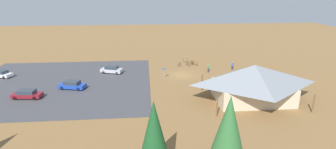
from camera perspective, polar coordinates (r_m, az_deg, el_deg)
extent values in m
plane|color=olive|center=(53.27, 2.89, -0.09)|extent=(160.00, 160.00, 0.00)
cube|color=#424247|center=(52.48, -22.50, -1.76)|extent=(33.23, 29.81, 0.05)
cube|color=beige|center=(42.80, 17.78, -3.64)|extent=(11.16, 7.16, 2.78)
pyramid|color=gray|center=(41.87, 18.15, 0.02)|extent=(14.18, 10.18, 2.96)
cylinder|color=brown|center=(49.82, 22.99, -1.18)|extent=(0.20, 0.20, 2.78)
cylinder|color=brown|center=(45.10, 7.37, -1.77)|extent=(0.20, 0.20, 2.78)
cylinder|color=brown|center=(42.08, 29.00, -5.50)|extent=(0.20, 0.20, 2.78)
cylinder|color=brown|center=(36.38, 10.58, -6.95)|extent=(0.20, 0.20, 2.78)
cylinder|color=brown|center=(60.58, 5.21, 2.55)|extent=(0.60, 0.60, 0.90)
cylinder|color=#99999E|center=(50.91, -0.85, 0.36)|extent=(0.08, 0.08, 2.20)
cube|color=#1959B2|center=(50.67, -0.85, 1.22)|extent=(0.56, 0.04, 0.40)
cone|color=#194C23|center=(24.17, -3.08, -11.11)|extent=(2.41, 2.41, 5.01)
cone|color=#2D6633|center=(24.76, 13.07, -10.49)|extent=(3.00, 3.00, 5.59)
torus|color=black|center=(59.14, 4.58, 2.08)|extent=(0.28, 0.68, 0.71)
torus|color=black|center=(59.99, 4.10, 2.33)|extent=(0.28, 0.68, 0.71)
cylinder|color=black|center=(59.53, 4.34, 2.32)|extent=(0.36, 0.90, 0.04)
cylinder|color=black|center=(59.35, 4.43, 2.37)|extent=(0.04, 0.04, 0.46)
cube|color=black|center=(59.29, 4.44, 2.59)|extent=(0.14, 0.22, 0.05)
cylinder|color=black|center=(59.85, 4.15, 2.51)|extent=(0.04, 0.04, 0.44)
cylinder|color=black|center=(59.79, 4.16, 2.71)|extent=(0.46, 0.19, 0.03)
torus|color=black|center=(51.98, 12.36, -0.59)|extent=(0.51, 0.47, 0.65)
torus|color=black|center=(51.58, 13.39, -0.81)|extent=(0.51, 0.47, 0.65)
cylinder|color=silver|center=(51.74, 12.88, -0.59)|extent=(0.72, 0.67, 0.04)
cylinder|color=silver|center=(51.79, 12.70, -0.47)|extent=(0.04, 0.04, 0.38)
cube|color=black|center=(51.73, 12.71, -0.27)|extent=(0.20, 0.19, 0.05)
cylinder|color=silver|center=(51.56, 13.30, -0.59)|extent=(0.04, 0.04, 0.39)
cylinder|color=black|center=(51.50, 13.31, -0.38)|extent=(0.35, 0.38, 0.03)
torus|color=black|center=(59.42, 2.69, 2.22)|extent=(0.44, 0.64, 0.75)
torus|color=black|center=(58.56, 2.27, 1.98)|extent=(0.44, 0.64, 0.75)
cylinder|color=red|center=(58.96, 2.49, 2.22)|extent=(0.53, 0.78, 0.04)
cylinder|color=red|center=(59.08, 2.56, 2.35)|extent=(0.04, 0.04, 0.44)
cube|color=black|center=(59.02, 2.57, 2.55)|extent=(0.18, 0.21, 0.05)
cylinder|color=red|center=(58.58, 2.32, 2.23)|extent=(0.04, 0.04, 0.47)
cylinder|color=black|center=(58.52, 2.32, 2.45)|extent=(0.42, 0.29, 0.03)
torus|color=black|center=(51.65, 18.89, -1.29)|extent=(0.54, 0.43, 0.65)
torus|color=black|center=(51.88, 17.76, -1.09)|extent=(0.54, 0.43, 0.65)
cylinder|color=orange|center=(51.73, 18.34, -1.08)|extent=(0.79, 0.62, 0.04)
cylinder|color=orange|center=(51.66, 18.55, -1.01)|extent=(0.04, 0.04, 0.42)
cube|color=black|center=(51.59, 18.57, -0.78)|extent=(0.21, 0.19, 0.05)
cylinder|color=orange|center=(51.79, 17.90, -0.88)|extent=(0.04, 0.04, 0.45)
cylinder|color=black|center=(51.72, 17.92, -0.64)|extent=(0.32, 0.40, 0.03)
torus|color=black|center=(60.65, 5.73, 2.44)|extent=(0.29, 0.64, 0.67)
torus|color=black|center=(59.85, 6.25, 2.21)|extent=(0.29, 0.64, 0.67)
cylinder|color=yellow|center=(60.22, 5.99, 2.42)|extent=(0.38, 0.86, 0.04)
cylinder|color=yellow|center=(60.34, 5.90, 2.55)|extent=(0.04, 0.04, 0.42)
cube|color=black|center=(60.28, 5.91, 2.75)|extent=(0.15, 0.22, 0.05)
cylinder|color=yellow|center=(59.87, 6.20, 2.42)|extent=(0.04, 0.04, 0.41)
cylinder|color=black|center=(59.82, 6.21, 2.60)|extent=(0.46, 0.21, 0.03)
torus|color=black|center=(52.42, 15.82, -0.68)|extent=(0.71, 0.08, 0.71)
torus|color=black|center=(52.03, 14.85, -0.73)|extent=(0.71, 0.08, 0.71)
cylinder|color=#2347B7|center=(52.19, 15.35, -0.58)|extent=(0.89, 0.09, 0.04)
cylinder|color=#2347B7|center=(52.23, 15.53, -0.49)|extent=(0.04, 0.04, 0.39)
cube|color=black|center=(52.18, 15.55, -0.29)|extent=(0.20, 0.09, 0.05)
cylinder|color=#2347B7|center=(52.00, 14.97, -0.47)|extent=(0.04, 0.04, 0.48)
cylinder|color=black|center=(51.92, 15.00, -0.22)|extent=(0.06, 0.48, 0.03)
torus|color=black|center=(62.38, 4.36, 2.91)|extent=(0.58, 0.40, 0.67)
torus|color=black|center=(62.76, 3.55, 3.03)|extent=(0.58, 0.40, 0.67)
cylinder|color=#B7B7BC|center=(62.54, 3.95, 3.07)|extent=(0.76, 0.52, 0.04)
cylinder|color=#B7B7BC|center=(62.45, 4.10, 3.13)|extent=(0.04, 0.04, 0.39)
cube|color=black|center=(62.40, 4.11, 3.30)|extent=(0.21, 0.18, 0.05)
cylinder|color=#B7B7BC|center=(62.66, 3.63, 3.23)|extent=(0.04, 0.04, 0.48)
cylinder|color=black|center=(62.60, 3.64, 3.44)|extent=(0.29, 0.42, 0.03)
cube|color=white|center=(61.21, -32.47, -0.01)|extent=(5.00, 3.34, 0.58)
cube|color=#2D3842|center=(61.06, -32.56, 0.51)|extent=(3.01, 2.39, 0.58)
cylinder|color=black|center=(59.61, -31.96, -0.54)|extent=(0.68, 0.44, 0.64)
cylinder|color=black|center=(60.58, -30.91, -0.09)|extent=(0.68, 0.44, 0.64)
cube|color=#1E42B2|center=(48.54, -19.99, -2.32)|extent=(4.79, 2.86, 0.63)
cube|color=#2D3842|center=(48.34, -20.07, -1.64)|extent=(2.83, 2.16, 0.59)
cylinder|color=black|center=(48.73, -21.97, -2.74)|extent=(0.67, 0.37, 0.64)
cylinder|color=black|center=(49.99, -21.07, -2.12)|extent=(0.67, 0.37, 0.64)
cylinder|color=black|center=(47.25, -18.80, -3.02)|extent=(0.67, 0.37, 0.64)
cylinder|color=black|center=(48.54, -17.95, -2.37)|extent=(0.67, 0.37, 0.64)
cube|color=#BCBCC1|center=(55.42, -12.08, 0.90)|extent=(4.73, 3.09, 0.67)
cube|color=#2D3842|center=(55.25, -12.13, 1.51)|extent=(2.83, 2.28, 0.56)
cylinder|color=black|center=(55.44, -13.81, 0.53)|extent=(0.68, 0.41, 0.64)
cylinder|color=black|center=(56.80, -13.10, 1.00)|extent=(0.68, 0.41, 0.64)
cylinder|color=black|center=(54.19, -10.99, 0.32)|extent=(0.68, 0.41, 0.64)
cylinder|color=black|center=(55.58, -10.33, 0.81)|extent=(0.68, 0.41, 0.64)
cube|color=maroon|center=(47.37, -28.19, -3.95)|extent=(4.66, 2.17, 0.59)
cube|color=#2D3842|center=(47.17, -28.29, -3.30)|extent=(2.67, 1.76, 0.56)
cylinder|color=black|center=(47.60, -30.19, -4.43)|extent=(0.66, 0.28, 0.64)
cylinder|color=black|center=(48.79, -29.32, -3.77)|extent=(0.66, 0.28, 0.64)
cylinder|color=black|center=(46.10, -26.91, -4.59)|extent=(0.66, 0.28, 0.64)
cylinder|color=black|center=(47.32, -26.10, -3.91)|extent=(0.66, 0.28, 0.64)
cube|color=#2D3347|center=(55.45, 8.68, 0.96)|extent=(0.35, 0.39, 0.94)
cylinder|color=green|center=(55.23, 8.72, 1.72)|extent=(0.36, 0.36, 0.59)
sphere|color=tan|center=(55.12, 8.74, 2.14)|extent=(0.24, 0.24, 0.24)
cube|color=#2D3347|center=(58.41, 13.75, 1.47)|extent=(0.33, 0.38, 0.83)
cylinder|color=blue|center=(58.20, 13.80, 2.18)|extent=(0.36, 0.36, 0.68)
sphere|color=tan|center=(58.08, 13.84, 2.62)|extent=(0.24, 0.24, 0.24)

